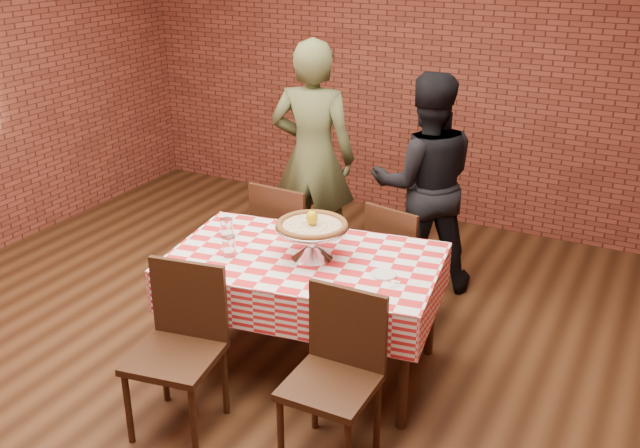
# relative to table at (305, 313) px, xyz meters

# --- Properties ---
(ground) EXTENTS (6.00, 6.00, 0.00)m
(ground) POSITION_rel_table_xyz_m (-0.39, -0.29, -0.38)
(ground) COLOR black
(ground) RESTS_ON ground
(back_wall) EXTENTS (5.50, 0.00, 5.50)m
(back_wall) POSITION_rel_table_xyz_m (-0.39, 2.71, 1.08)
(back_wall) COLOR maroon
(back_wall) RESTS_ON ground
(table) EXTENTS (1.68, 1.15, 0.75)m
(table) POSITION_rel_table_xyz_m (0.00, 0.00, 0.00)
(table) COLOR #361C0E
(table) RESTS_ON ground
(tablecloth) EXTENTS (1.72, 1.20, 0.27)m
(tablecloth) POSITION_rel_table_xyz_m (0.00, 0.00, 0.25)
(tablecloth) COLOR red
(tablecloth) RESTS_ON table
(pizza_stand) EXTENTS (0.49, 0.49, 0.19)m
(pizza_stand) POSITION_rel_table_xyz_m (0.04, 0.01, 0.48)
(pizza_stand) COLOR silver
(pizza_stand) RESTS_ON tablecloth
(pizza) EXTENTS (0.46, 0.46, 0.03)m
(pizza) POSITION_rel_table_xyz_m (0.04, 0.01, 0.58)
(pizza) COLOR #C6B688
(pizza) RESTS_ON pizza_stand
(lemon) EXTENTS (0.08, 0.08, 0.09)m
(lemon) POSITION_rel_table_xyz_m (0.04, 0.01, 0.63)
(lemon) COLOR yellow
(lemon) RESTS_ON pizza
(water_glass_left) EXTENTS (0.09, 0.09, 0.12)m
(water_glass_left) POSITION_rel_table_xyz_m (-0.40, -0.20, 0.44)
(water_glass_left) COLOR white
(water_glass_left) RESTS_ON tablecloth
(water_glass_right) EXTENTS (0.09, 0.09, 0.12)m
(water_glass_right) POSITION_rel_table_xyz_m (-0.56, 0.02, 0.44)
(water_glass_right) COLOR white
(water_glass_right) RESTS_ON tablecloth
(side_plate) EXTENTS (0.17, 0.17, 0.01)m
(side_plate) POSITION_rel_table_xyz_m (0.51, -0.01, 0.39)
(side_plate) COLOR white
(side_plate) RESTS_ON tablecloth
(sweetener_packet_a) EXTENTS (0.06, 0.06, 0.00)m
(sweetener_packet_a) POSITION_rel_table_xyz_m (0.60, -0.10, 0.39)
(sweetener_packet_a) COLOR white
(sweetener_packet_a) RESTS_ON tablecloth
(sweetener_packet_b) EXTENTS (0.05, 0.04, 0.00)m
(sweetener_packet_b) POSITION_rel_table_xyz_m (0.60, -0.06, 0.39)
(sweetener_packet_b) COLOR white
(sweetener_packet_b) RESTS_ON tablecloth
(condiment_caddy) EXTENTS (0.10, 0.08, 0.14)m
(condiment_caddy) POSITION_rel_table_xyz_m (-0.00, 0.34, 0.45)
(condiment_caddy) COLOR silver
(condiment_caddy) RESTS_ON tablecloth
(chair_near_left) EXTENTS (0.51, 0.51, 0.92)m
(chair_near_left) POSITION_rel_table_xyz_m (-0.33, -0.84, 0.09)
(chair_near_left) COLOR #361C0E
(chair_near_left) RESTS_ON ground
(chair_near_right) EXTENTS (0.43, 0.43, 0.91)m
(chair_near_right) POSITION_rel_table_xyz_m (0.52, -0.69, 0.08)
(chair_near_right) COLOR #361C0E
(chair_near_right) RESTS_ON ground
(chair_far_left) EXTENTS (0.46, 0.46, 0.92)m
(chair_far_left) POSITION_rel_table_xyz_m (-0.50, 0.74, 0.09)
(chair_far_left) COLOR #361C0E
(chair_far_left) RESTS_ON ground
(chair_far_right) EXTENTS (0.46, 0.46, 0.87)m
(chair_far_right) POSITION_rel_table_xyz_m (0.31, 0.83, 0.06)
(chair_far_right) COLOR #361C0E
(chair_far_right) RESTS_ON ground
(diner_olive) EXTENTS (0.73, 0.55, 1.81)m
(diner_olive) POSITION_rel_table_xyz_m (-0.64, 1.31, 0.53)
(diner_olive) COLOR #4B522E
(diner_olive) RESTS_ON ground
(diner_black) EXTENTS (0.99, 0.92, 1.63)m
(diner_black) POSITION_rel_table_xyz_m (0.25, 1.38, 0.44)
(diner_black) COLOR black
(diner_black) RESTS_ON ground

